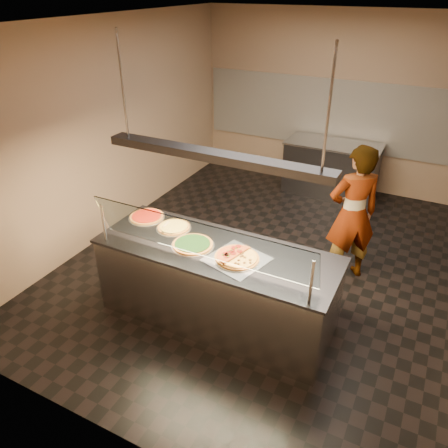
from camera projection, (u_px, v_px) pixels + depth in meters
The scene contains 20 objects.
ground at pixel (270, 263), 5.96m from camera, with size 5.00×6.00×0.02m, color black.
ceiling at pixel (285, 20), 4.48m from camera, with size 5.00×6.00×0.02m, color silver.
wall_back at pixel (339, 103), 7.55m from camera, with size 5.00×0.02×3.00m, color #92785E.
wall_front at pixel (112, 305), 2.88m from camera, with size 5.00×0.02×3.00m, color #92785E.
wall_left at pixel (111, 130), 6.21m from camera, with size 0.02×6.00×3.00m, color #92785E.
tile_band at pixel (337, 115), 7.63m from camera, with size 4.90×0.02×1.20m, color silver.
serving_counter at pixel (217, 285), 4.76m from camera, with size 2.58×0.94×0.93m.
sneeze_guard at pixel (199, 240), 4.12m from camera, with size 2.34×0.18×0.54m.
perforated_tray at pixel (237, 259), 4.36m from camera, with size 0.66×0.66×0.01m.
half_pizza_pepperoni at pixel (228, 254), 4.39m from camera, with size 0.33×0.48×0.05m.
half_pizza_sausage at pixel (247, 260), 4.31m from camera, with size 0.33×0.48×0.04m.
pizza_spinach at pixel (193, 244), 4.58m from camera, with size 0.46×0.46×0.03m.
pizza_cheese at pixel (174, 227), 4.91m from camera, with size 0.39×0.39×0.03m.
pizza_tomato at pixel (147, 216), 5.12m from camera, with size 0.42×0.42×0.03m.
pizza_spatula at pixel (167, 227), 4.88m from camera, with size 0.20×0.23×0.02m.
prep_table at pixel (331, 169), 7.66m from camera, with size 1.60×0.74×0.93m.
worker at pixel (353, 214), 5.30m from camera, with size 0.64×0.42×1.77m, color #2E2D36.
heat_lamp_housing at pixel (215, 156), 4.03m from camera, with size 2.30×0.18×0.08m, color #303034.
lamp_rod_left at pixel (122, 85), 4.16m from camera, with size 0.02×0.02×1.01m, color #B7B7BC.
lamp_rod_right at pixel (329, 110), 3.37m from camera, with size 0.02×0.02×1.01m, color #B7B7BC.
Camera 1 is at (1.68, -4.68, 3.38)m, focal length 35.00 mm.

